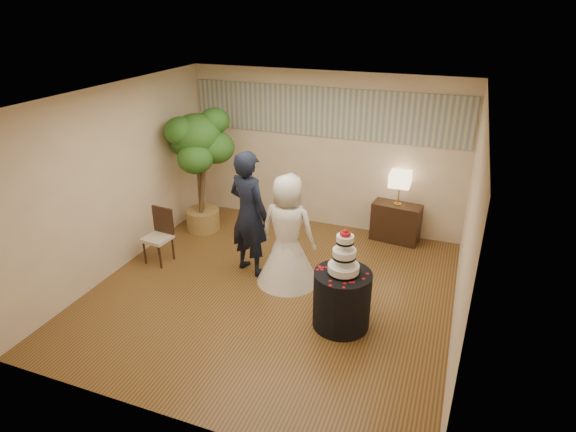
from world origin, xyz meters
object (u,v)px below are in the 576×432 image
at_px(console, 396,222).
at_px(table_lamp, 399,189).
at_px(side_chair, 157,237).
at_px(cake_table, 342,299).
at_px(ficus_tree, 199,171).
at_px(bride, 288,230).
at_px(wedding_cake, 344,252).
at_px(groom, 249,214).

height_order(console, table_lamp, table_lamp).
relative_size(console, table_lamp, 1.41).
xyz_separation_m(console, side_chair, (-3.43, -2.09, 0.10)).
height_order(console, side_chair, side_chair).
bearing_deg(cake_table, table_lamp, 84.32).
xyz_separation_m(table_lamp, ficus_tree, (-3.36, -0.79, 0.16)).
relative_size(bride, ficus_tree, 0.75).
height_order(wedding_cake, console, wedding_cake).
distance_m(table_lamp, ficus_tree, 3.46).
relative_size(bride, side_chair, 1.90).
xyz_separation_m(cake_table, wedding_cake, (0.00, 0.00, 0.69)).
xyz_separation_m(cake_table, ficus_tree, (-3.10, 1.87, 0.74)).
bearing_deg(ficus_tree, console, 13.26).
height_order(groom, side_chair, groom).
bearing_deg(wedding_cake, groom, 153.23).
bearing_deg(groom, table_lamp, -117.43).
bearing_deg(groom, cake_table, 172.56).
bearing_deg(ficus_tree, bride, -28.23).
xyz_separation_m(groom, bride, (0.65, -0.08, -0.13)).
distance_m(console, ficus_tree, 3.54).
bearing_deg(ficus_tree, groom, -35.82).
distance_m(bride, ficus_tree, 2.37).
bearing_deg(table_lamp, groom, -136.76).
relative_size(ficus_tree, side_chair, 2.54).
bearing_deg(ficus_tree, cake_table, -31.15).
height_order(bride, wedding_cake, bride).
relative_size(wedding_cake, console, 0.75).
relative_size(console, ficus_tree, 0.36).
distance_m(console, table_lamp, 0.63).
height_order(bride, cake_table, bride).
xyz_separation_m(table_lamp, side_chair, (-3.43, -2.09, -0.53)).
bearing_deg(side_chair, console, 37.51).
bearing_deg(bride, console, -122.86).
distance_m(cake_table, side_chair, 3.22).
relative_size(cake_table, console, 0.95).
bearing_deg(cake_table, bride, 143.45).
relative_size(groom, console, 2.37).
relative_size(cake_table, wedding_cake, 1.27).
bearing_deg(cake_table, console, 84.32).
distance_m(ficus_tree, side_chair, 1.47).
distance_m(wedding_cake, ficus_tree, 3.62).
height_order(bride, table_lamp, bride).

